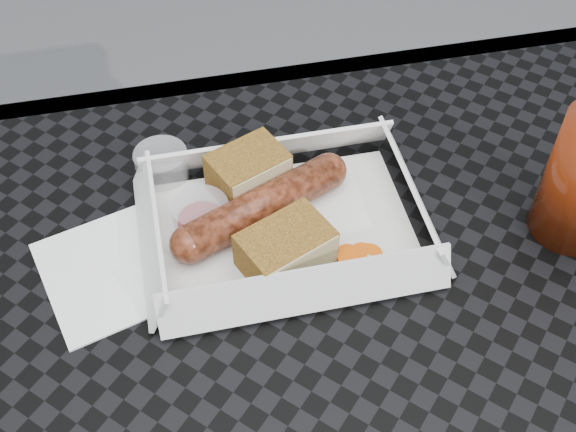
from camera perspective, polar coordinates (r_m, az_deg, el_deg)
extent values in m
cube|color=black|center=(0.56, 5.66, -14.33)|extent=(0.80, 0.80, 0.01)
cube|color=black|center=(0.81, -2.02, 10.12)|extent=(0.80, 0.03, 0.03)
cylinder|color=black|center=(1.08, -19.88, -9.57)|extent=(0.03, 0.03, 0.73)
cylinder|color=black|center=(1.15, 16.33, -3.36)|extent=(0.03, 0.03, 0.73)
cube|color=white|center=(0.64, -0.19, -0.97)|extent=(0.22, 0.15, 0.00)
cylinder|color=maroon|center=(0.64, -2.07, 0.80)|extent=(0.15, 0.09, 0.03)
sphere|color=maroon|center=(0.67, 3.22, 3.57)|extent=(0.03, 0.03, 0.03)
sphere|color=maroon|center=(0.61, -7.81, -2.22)|extent=(0.03, 0.03, 0.03)
cube|color=brown|center=(0.66, -3.16, 3.49)|extent=(0.08, 0.07, 0.04)
cube|color=brown|center=(0.60, -0.19, -2.61)|extent=(0.09, 0.07, 0.04)
cylinder|color=#EA590A|center=(0.62, 5.18, -3.60)|extent=(0.02, 0.02, 0.00)
torus|color=white|center=(0.62, 6.05, -3.87)|extent=(0.02, 0.02, 0.00)
cube|color=#B2D17F|center=(0.62, 6.11, -3.26)|extent=(0.02, 0.02, 0.00)
cube|color=white|center=(0.63, -13.36, -4.03)|extent=(0.15, 0.15, 0.00)
cylinder|color=maroon|center=(0.64, -6.86, -0.05)|extent=(0.05, 0.05, 0.03)
cylinder|color=silver|center=(0.69, -9.93, 4.01)|extent=(0.05, 0.05, 0.03)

